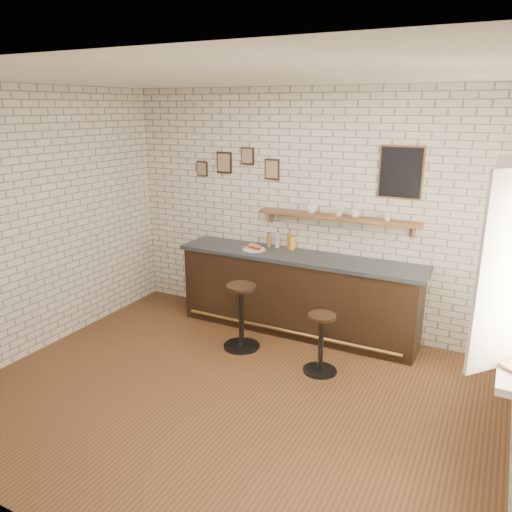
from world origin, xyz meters
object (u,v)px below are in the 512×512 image
object	(u,v)px
bar_stool_right	(321,341)
shelf_cup_d	(387,217)
bar_counter	(297,293)
bar_stool_left	(241,314)
bitters_bottle_white	(277,241)
ciabatta_sandwich	(255,247)
bitters_bottle_brown	(269,240)
shelf_cup_b	(339,212)
bitters_bottle_amber	(290,241)
sandwich_plate	(254,249)
shelf_cup_a	(312,209)
book_upper	(510,360)
book_lower	(510,362)
shelf_cup_c	(355,214)
condiment_bottle_yellow	(293,244)

from	to	relation	value
bar_stool_right	shelf_cup_d	xyz separation A→B (m)	(0.38, 1.05, 1.19)
bar_counter	bar_stool_left	distance (m)	0.84
bitters_bottle_white	bar_stool_right	world-z (taller)	bitters_bottle_white
ciabatta_sandwich	shelf_cup_d	bearing A→B (deg)	8.85
bitters_bottle_brown	shelf_cup_b	world-z (taller)	shelf_cup_b
bar_stool_right	shelf_cup_b	bearing A→B (deg)	100.82
bitters_bottle_amber	shelf_cup_d	distance (m)	1.28
sandwich_plate	shelf_cup_a	bearing A→B (deg)	20.23
bitters_bottle_white	shelf_cup_d	size ratio (longest dim) A/B	2.26
sandwich_plate	bitters_bottle_brown	xyz separation A→B (m)	(0.09, 0.24, 0.07)
shelf_cup_a	shelf_cup_b	size ratio (longest dim) A/B	1.26
sandwich_plate	shelf_cup_d	world-z (taller)	shelf_cup_d
shelf_cup_d	book_upper	world-z (taller)	shelf_cup_d
bar_stool_left	shelf_cup_a	size ratio (longest dim) A/B	5.83
bitters_bottle_white	book_upper	xyz separation A→B (m)	(2.75, -1.86, -0.14)
bitters_bottle_amber	book_lower	bearing A→B (deg)	-35.64
sandwich_plate	bitters_bottle_amber	distance (m)	0.46
bitters_bottle_brown	bitters_bottle_amber	bearing A→B (deg)	0.00
bitters_bottle_amber	bar_stool_right	distance (m)	1.53
sandwich_plate	shelf_cup_b	bearing A→B (deg)	13.63
bitters_bottle_brown	shelf_cup_c	xyz separation A→B (m)	(1.12, 0.01, 0.46)
condiment_bottle_yellow	shelf_cup_a	bearing A→B (deg)	1.54
shelf_cup_b	shelf_cup_c	xyz separation A→B (m)	(0.20, 0.00, -0.00)
sandwich_plate	ciabatta_sandwich	xyz separation A→B (m)	(0.01, 0.00, 0.04)
shelf_cup_b	book_upper	size ratio (longest dim) A/B	0.45
ciabatta_sandwich	shelf_cup_d	xyz separation A→B (m)	(1.58, 0.25, 0.49)
shelf_cup_d	book_lower	distance (m)	2.39
bitters_bottle_brown	bitters_bottle_white	distance (m)	0.12
condiment_bottle_yellow	shelf_cup_b	xyz separation A→B (m)	(0.59, 0.01, 0.46)
shelf_cup_a	shelf_cup_d	xyz separation A→B (m)	(0.92, 0.00, -0.01)
bitters_bottle_amber	bar_stool_right	world-z (taller)	bitters_bottle_amber
shelf_cup_d	book_lower	bearing A→B (deg)	-65.81
sandwich_plate	shelf_cup_b	xyz separation A→B (m)	(1.02, 0.25, 0.53)
bitters_bottle_white	bitters_bottle_brown	bearing A→B (deg)	-180.00
bitters_bottle_brown	bar_stool_left	bearing A→B (deg)	-84.35
book_upper	sandwich_plate	bearing A→B (deg)	-168.50
bar_stool_right	shelf_cup_a	world-z (taller)	shelf_cup_a
bitters_bottle_brown	book_lower	xyz separation A→B (m)	(2.87, -1.85, -0.15)
shelf_cup_a	book_upper	size ratio (longest dim) A/B	0.56
shelf_cup_c	bar_counter	bearing A→B (deg)	124.45
book_lower	book_upper	size ratio (longest dim) A/B	1.00
bar_counter	shelf_cup_a	bearing A→B (deg)	68.35
condiment_bottle_yellow	shelf_cup_c	bearing A→B (deg)	0.47
sandwich_plate	bitters_bottle_amber	bearing A→B (deg)	31.95
shelf_cup_a	shelf_cup_c	distance (m)	0.55
shelf_cup_a	book_lower	distance (m)	3.02
book_upper	bar_counter	bearing A→B (deg)	-174.89
shelf_cup_a	bitters_bottle_white	bearing A→B (deg)	147.55
book_lower	shelf_cup_a	bearing A→B (deg)	126.37
sandwich_plate	shelf_cup_c	bearing A→B (deg)	11.46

